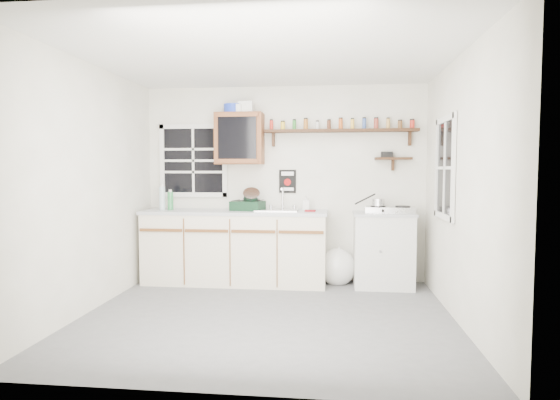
% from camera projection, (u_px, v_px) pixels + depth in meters
% --- Properties ---
extents(room, '(3.64, 3.24, 2.54)m').
position_uv_depth(room, '(267.00, 189.00, 4.48)').
color(room, '#565659').
rests_on(room, ground).
extents(main_cabinet, '(2.31, 0.63, 0.92)m').
position_uv_depth(main_cabinet, '(235.00, 247.00, 5.89)').
color(main_cabinet, beige).
rests_on(main_cabinet, floor).
extents(right_cabinet, '(0.73, 0.57, 0.91)m').
position_uv_depth(right_cabinet, '(383.00, 250.00, 5.71)').
color(right_cabinet, silver).
rests_on(right_cabinet, floor).
extents(sink, '(0.52, 0.44, 0.29)m').
position_uv_depth(sink, '(277.00, 210.00, 5.80)').
color(sink, silver).
rests_on(sink, main_cabinet).
extents(upper_cabinet, '(0.60, 0.32, 0.65)m').
position_uv_depth(upper_cabinet, '(240.00, 139.00, 5.94)').
color(upper_cabinet, brown).
rests_on(upper_cabinet, wall_back).
extents(upper_cabinet_clutter, '(0.37, 0.24, 0.14)m').
position_uv_depth(upper_cabinet_clutter, '(238.00, 108.00, 5.92)').
color(upper_cabinet_clutter, '#1B34B1').
rests_on(upper_cabinet_clutter, upper_cabinet).
extents(spice_shelf, '(1.91, 0.18, 0.35)m').
position_uv_depth(spice_shelf, '(341.00, 130.00, 5.86)').
color(spice_shelf, black).
rests_on(spice_shelf, wall_back).
extents(secondary_shelf, '(0.45, 0.16, 0.24)m').
position_uv_depth(secondary_shelf, '(391.00, 158.00, 5.82)').
color(secondary_shelf, black).
rests_on(secondary_shelf, wall_back).
extents(warning_sign, '(0.22, 0.02, 0.30)m').
position_uv_depth(warning_sign, '(288.00, 181.00, 6.05)').
color(warning_sign, black).
rests_on(warning_sign, wall_back).
extents(window_back, '(0.93, 0.03, 0.98)m').
position_uv_depth(window_back, '(193.00, 161.00, 6.17)').
color(window_back, black).
rests_on(window_back, wall_back).
extents(window_right, '(0.03, 0.78, 1.08)m').
position_uv_depth(window_right, '(445.00, 168.00, 4.82)').
color(window_right, black).
rests_on(window_right, wall_back).
extents(water_bottles, '(0.17, 0.10, 0.33)m').
position_uv_depth(water_bottles, '(166.00, 199.00, 5.94)').
color(water_bottles, '#AFC5CD').
rests_on(water_bottles, main_cabinet).
extents(dish_rack, '(0.44, 0.36, 0.29)m').
position_uv_depth(dish_rack, '(249.00, 203.00, 5.88)').
color(dish_rack, black).
rests_on(dish_rack, main_cabinet).
extents(soap_bottle, '(0.09, 0.09, 0.19)m').
position_uv_depth(soap_bottle, '(306.00, 203.00, 5.89)').
color(soap_bottle, silver).
rests_on(soap_bottle, main_cabinet).
extents(rag, '(0.13, 0.11, 0.02)m').
position_uv_depth(rag, '(310.00, 211.00, 5.72)').
color(rag, maroon).
rests_on(rag, main_cabinet).
extents(hotplate, '(0.62, 0.37, 0.08)m').
position_uv_depth(hotplate, '(390.00, 210.00, 5.65)').
color(hotplate, silver).
rests_on(hotplate, right_cabinet).
extents(saucepan, '(0.35, 0.26, 0.16)m').
position_uv_depth(saucepan, '(378.00, 203.00, 5.67)').
color(saucepan, silver).
rests_on(saucepan, hotplate).
extents(trash_bag, '(0.44, 0.40, 0.50)m').
position_uv_depth(trash_bag, '(337.00, 267.00, 5.86)').
color(trash_bag, silver).
rests_on(trash_bag, floor).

